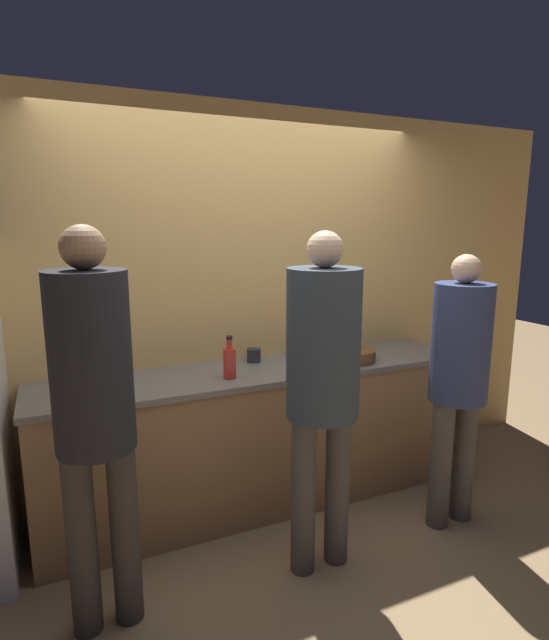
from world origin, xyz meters
The scene contains 10 objects.
ground_plane centered at (0.00, 0.00, 0.00)m, with size 14.00×14.00×0.00m, color #8C704C.
wall_back centered at (0.00, 0.65, 1.30)m, with size 5.20×0.06×2.60m.
counter centered at (0.00, 0.35, 0.46)m, with size 2.81×0.63×0.93m.
person_left centered at (-1.06, -0.35, 1.09)m, with size 0.34×0.34×1.84m.
person_center centered at (0.03, -0.39, 1.10)m, with size 0.38×0.38×1.81m.
person_right centered at (0.97, -0.36, 0.99)m, with size 0.34×0.34×1.67m.
fruit_bowl centered at (0.62, 0.25, 0.97)m, with size 0.32×0.32×0.12m.
utensil_crock centered at (0.41, 0.56, 0.99)m, with size 0.13×0.13×0.28m.
bottle_red centered at (-0.26, 0.22, 1.03)m, with size 0.08×0.08×0.26m.
cup_black centered at (0.01, 0.50, 0.97)m, with size 0.09×0.09×0.09m.
Camera 1 is at (-1.19, -2.50, 1.84)m, focal length 28.00 mm.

